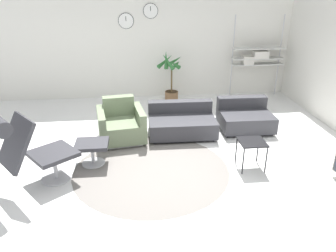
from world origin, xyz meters
The scene contains 11 objects.
ground_plane centered at (0.00, 0.00, 0.00)m, with size 12.00×12.00×0.00m, color white.
wall_back centered at (0.00, 3.27, 1.40)m, with size 12.00×0.09×2.80m.
round_rug centered at (-0.20, -0.39, 0.00)m, with size 2.39×2.39×0.01m.
lounge_chair centered at (-1.87, -0.71, 0.70)m, with size 1.15×1.07×1.16m.
ottoman centered at (-1.11, -0.10, 0.28)m, with size 0.51×0.43×0.37m.
armchair_red centered at (-0.68, 0.74, 0.28)m, with size 0.91×0.90×0.75m.
couch_low centered at (0.45, 0.88, 0.22)m, with size 1.24×0.84×0.57m.
couch_second centered at (1.71, 1.00, 0.22)m, with size 1.00×0.84×0.57m.
side_table centered at (1.33, -0.47, 0.40)m, with size 0.39×0.39×0.45m.
potted_plant centered at (0.46, 2.83, 0.53)m, with size 0.65×0.63×1.21m.
shelf_unit centered at (2.55, 2.94, 1.01)m, with size 1.25×0.28×1.98m.
Camera 1 is at (-0.39, -4.75, 2.63)m, focal length 35.00 mm.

